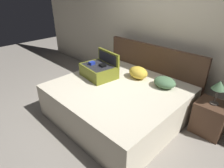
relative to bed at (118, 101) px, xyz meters
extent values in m
plane|color=gray|center=(0.00, -0.40, -0.28)|extent=(12.00, 12.00, 0.00)
cube|color=beige|center=(0.00, 1.25, 1.02)|extent=(8.00, 0.10, 2.60)
cube|color=beige|center=(0.00, 0.00, 0.00)|extent=(2.00, 1.86, 0.57)
cube|color=#4C3323|center=(0.00, 0.97, 0.25)|extent=(2.04, 0.08, 1.06)
cube|color=olive|center=(-0.52, 0.02, 0.39)|extent=(0.65, 0.51, 0.22)
cube|color=#28282D|center=(-0.52, 0.02, 0.43)|extent=(0.57, 0.45, 0.15)
cube|color=#1E33A5|center=(-0.63, -0.02, 0.53)|extent=(0.08, 0.10, 0.06)
cube|color=black|center=(-0.42, 0.05, 0.52)|extent=(0.13, 0.11, 0.04)
cube|color=olive|center=(-0.49, 0.26, 0.50)|extent=(0.60, 0.12, 0.44)
cube|color=#28282D|center=(-0.49, 0.23, 0.50)|extent=(0.50, 0.08, 0.37)
ellipsoid|color=#4C724C|center=(0.53, 0.53, 0.37)|extent=(0.39, 0.34, 0.16)
ellipsoid|color=gold|center=(0.02, 0.50, 0.39)|extent=(0.41, 0.33, 0.20)
cube|color=#4C3323|center=(1.28, 0.68, -0.03)|extent=(0.44, 0.40, 0.51)
cylinder|color=#3F3833|center=(1.28, 0.68, 0.24)|extent=(0.12, 0.12, 0.01)
cylinder|color=#4C443D|center=(1.28, 0.68, 0.36)|extent=(0.02, 0.02, 0.23)
cone|color=#4C724C|center=(1.28, 0.68, 0.53)|extent=(0.19, 0.19, 0.13)
camera|label=1|loc=(1.85, -2.00, 1.75)|focal=30.25mm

